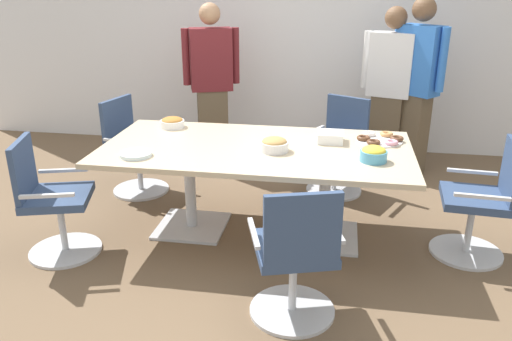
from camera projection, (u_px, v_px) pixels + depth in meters
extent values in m
cube|color=brown|center=(256.00, 233.00, 4.25)|extent=(10.00, 10.00, 0.01)
cube|color=white|center=(290.00, 30.00, 5.95)|extent=(8.00, 0.10, 2.80)
cube|color=#CCB793|center=(256.00, 149.00, 3.99)|extent=(2.40, 1.20, 0.04)
cube|color=silver|center=(192.00, 226.00, 4.33)|extent=(0.56, 0.56, 0.02)
cylinder|color=silver|center=(190.00, 187.00, 4.20)|extent=(0.09, 0.09, 0.69)
cube|color=silver|center=(322.00, 236.00, 4.16)|extent=(0.56, 0.56, 0.02)
cylinder|color=silver|center=(325.00, 196.00, 4.03)|extent=(0.09, 0.09, 0.69)
cylinder|color=silver|center=(66.00, 250.00, 3.95)|extent=(0.67, 0.67, 0.02)
cylinder|color=silver|center=(62.00, 225.00, 3.87)|extent=(0.05, 0.05, 0.41)
cube|color=#33476B|center=(58.00, 197.00, 3.78)|extent=(0.57, 0.57, 0.06)
cube|color=#33476B|center=(23.00, 168.00, 3.67)|extent=(0.16, 0.43, 0.42)
cube|color=silver|center=(63.00, 170.00, 3.97)|extent=(0.36, 0.13, 0.02)
cube|color=silver|center=(47.00, 196.00, 3.51)|extent=(0.36, 0.13, 0.02)
cylinder|color=silver|center=(292.00, 310.00, 3.24)|extent=(0.68, 0.68, 0.02)
cylinder|color=silver|center=(293.00, 281.00, 3.17)|extent=(0.05, 0.05, 0.41)
cube|color=#33476B|center=(294.00, 248.00, 3.08)|extent=(0.58, 0.58, 0.06)
cube|color=#33476B|center=(303.00, 229.00, 2.80)|extent=(0.43, 0.17, 0.42)
cube|color=silver|center=(254.00, 233.00, 3.01)|extent=(0.14, 0.36, 0.02)
cube|color=silver|center=(334.00, 228.00, 3.07)|extent=(0.14, 0.36, 0.02)
cylinder|color=silver|center=(465.00, 252.00, 3.92)|extent=(0.58, 0.58, 0.02)
cylinder|color=silver|center=(470.00, 227.00, 3.85)|extent=(0.05, 0.05, 0.41)
cube|color=#33476B|center=(474.00, 199.00, 3.76)|extent=(0.50, 0.50, 0.06)
cube|color=#33476B|center=(511.00, 171.00, 3.63)|extent=(0.08, 0.44, 0.42)
cube|color=silver|center=(482.00, 197.00, 3.50)|extent=(0.37, 0.06, 0.02)
cube|color=silver|center=(472.00, 172.00, 3.94)|extent=(0.37, 0.06, 0.02)
cylinder|color=silver|center=(334.00, 190.00, 5.05)|extent=(0.72, 0.72, 0.02)
cylinder|color=silver|center=(335.00, 170.00, 4.97)|extent=(0.05, 0.05, 0.41)
cube|color=#33476B|center=(336.00, 147.00, 4.88)|extent=(0.62, 0.62, 0.06)
cube|color=#33476B|center=(348.00, 118.00, 4.96)|extent=(0.41, 0.23, 0.42)
cube|color=silver|center=(361.00, 140.00, 4.71)|extent=(0.19, 0.34, 0.02)
cube|color=silver|center=(314.00, 131.00, 4.98)|extent=(0.19, 0.34, 0.02)
cylinder|color=silver|center=(141.00, 189.00, 5.06)|extent=(0.66, 0.66, 0.02)
cylinder|color=silver|center=(140.00, 169.00, 4.98)|extent=(0.05, 0.05, 0.41)
cube|color=#33476B|center=(138.00, 147.00, 4.90)|extent=(0.56, 0.56, 0.06)
cube|color=#33476B|center=(117.00, 120.00, 4.89)|extent=(0.15, 0.43, 0.42)
cube|color=silver|center=(151.00, 128.00, 5.06)|extent=(0.36, 0.12, 0.02)
cube|color=silver|center=(120.00, 142.00, 4.65)|extent=(0.36, 0.12, 0.02)
cube|color=brown|center=(213.00, 126.00, 5.71)|extent=(0.37, 0.30, 0.83)
cube|color=maroon|center=(211.00, 60.00, 5.44)|extent=(0.49, 0.36, 0.65)
sphere|color=tan|center=(210.00, 14.00, 5.27)|extent=(0.22, 0.22, 0.22)
cylinder|color=maroon|center=(236.00, 56.00, 5.47)|extent=(0.10, 0.10, 0.59)
cylinder|color=maroon|center=(186.00, 57.00, 5.39)|extent=(0.10, 0.10, 0.59)
cube|color=brown|center=(385.00, 133.00, 5.48)|extent=(0.37, 0.29, 0.82)
cube|color=white|center=(392.00, 65.00, 5.22)|extent=(0.49, 0.34, 0.65)
sphere|color=brown|center=(396.00, 18.00, 5.05)|extent=(0.22, 0.22, 0.22)
cylinder|color=white|center=(419.00, 63.00, 5.09)|extent=(0.10, 0.10, 0.58)
cylinder|color=white|center=(366.00, 60.00, 5.32)|extent=(0.10, 0.10, 0.58)
cube|color=brown|center=(410.00, 134.00, 5.37)|extent=(0.37, 0.36, 0.86)
cube|color=blue|center=(419.00, 60.00, 5.09)|extent=(0.48, 0.46, 0.68)
sphere|color=brown|center=(424.00, 9.00, 4.92)|extent=(0.23, 0.23, 0.23)
cylinder|color=blue|center=(443.00, 60.00, 4.89)|extent=(0.11, 0.11, 0.61)
cylinder|color=blue|center=(397.00, 54.00, 5.27)|extent=(0.11, 0.11, 0.61)
cylinder|color=#4C9EC6|center=(373.00, 156.00, 3.66)|extent=(0.19, 0.19, 0.08)
ellipsoid|color=yellow|center=(374.00, 151.00, 3.64)|extent=(0.17, 0.17, 0.07)
cylinder|color=white|center=(274.00, 146.00, 3.86)|extent=(0.22, 0.22, 0.07)
ellipsoid|color=tan|center=(274.00, 142.00, 3.85)|extent=(0.19, 0.19, 0.07)
cylinder|color=white|center=(172.00, 124.00, 4.47)|extent=(0.21, 0.21, 0.06)
ellipsoid|color=#AD702D|center=(172.00, 120.00, 4.46)|extent=(0.19, 0.19, 0.06)
cylinder|color=white|center=(380.00, 140.00, 4.10)|extent=(0.36, 0.36, 0.01)
torus|color=brown|center=(397.00, 138.00, 4.08)|extent=(0.11, 0.11, 0.03)
torus|color=tan|center=(387.00, 134.00, 4.20)|extent=(0.11, 0.11, 0.03)
torus|color=white|center=(369.00, 134.00, 4.20)|extent=(0.11, 0.11, 0.03)
torus|color=brown|center=(363.00, 138.00, 4.09)|extent=(0.11, 0.11, 0.03)
torus|color=brown|center=(374.00, 142.00, 3.99)|extent=(0.11, 0.11, 0.03)
torus|color=pink|center=(391.00, 142.00, 3.99)|extent=(0.11, 0.11, 0.03)
cylinder|color=white|center=(136.00, 156.00, 3.77)|extent=(0.24, 0.24, 0.01)
cylinder|color=silver|center=(136.00, 155.00, 3.77)|extent=(0.24, 0.24, 0.01)
cylinder|color=white|center=(136.00, 154.00, 3.76)|extent=(0.24, 0.24, 0.01)
cylinder|color=silver|center=(136.00, 153.00, 3.76)|extent=(0.24, 0.24, 0.01)
cylinder|color=white|center=(136.00, 153.00, 3.76)|extent=(0.24, 0.24, 0.01)
cube|color=white|center=(331.00, 137.00, 4.08)|extent=(0.20, 0.20, 0.08)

